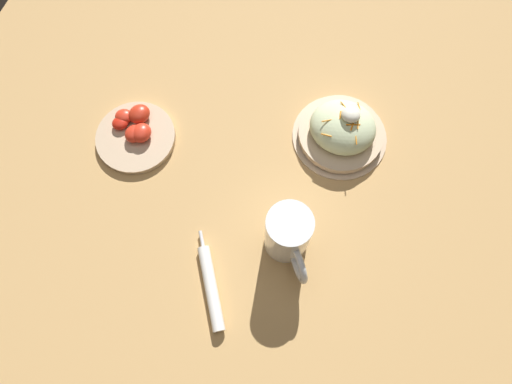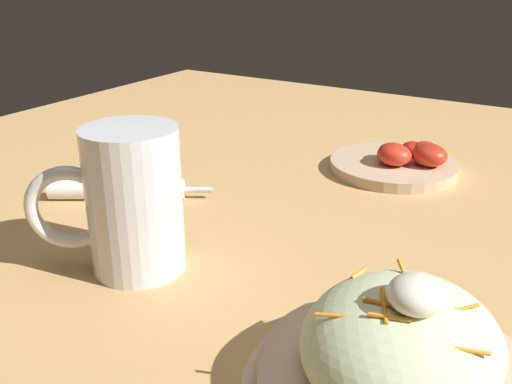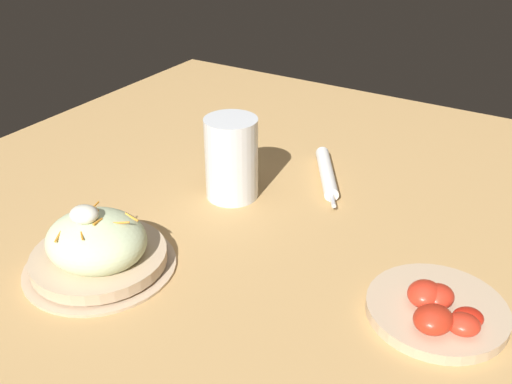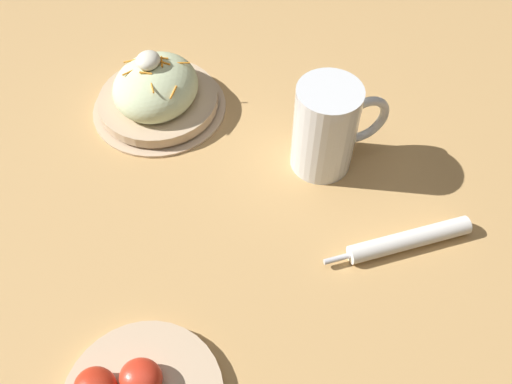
# 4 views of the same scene
# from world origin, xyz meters

# --- Properties ---
(ground_plane) EXTENTS (1.43, 1.43, 0.00)m
(ground_plane) POSITION_xyz_m (0.00, 0.00, 0.00)
(ground_plane) COLOR tan
(salad_plate) EXTENTS (0.22, 0.22, 0.10)m
(salad_plate) POSITION_xyz_m (-0.21, -0.18, 0.03)
(salad_plate) COLOR #D1B28E
(salad_plate) RESTS_ON ground_plane
(beer_mug) EXTENTS (0.11, 0.13, 0.14)m
(beer_mug) POSITION_xyz_m (-0.16, 0.09, 0.06)
(beer_mug) COLOR white
(beer_mug) RESTS_ON ground_plane
(napkin_roll) EXTENTS (0.12, 0.19, 0.03)m
(napkin_roll) POSITION_xyz_m (-0.05, 0.23, 0.01)
(napkin_roll) COLOR white
(napkin_roll) RESTS_ON ground_plane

